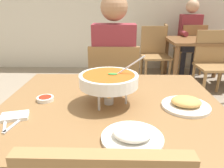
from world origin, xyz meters
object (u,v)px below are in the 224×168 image
curry_bowl (109,80)px  patron_bg_middle (190,34)px  sauce_dish (45,99)px  chair_bg_right (212,60)px  chair_bg_corner (158,46)px  chair_bg_window (154,51)px  diner_main (114,61)px  appetizer_plate (186,104)px  rice_plate (132,135)px  chair_diner_main (114,87)px  dining_table_main (111,119)px  chair_bg_middle (191,47)px  dining_table_far (200,47)px

curry_bowl → patron_bg_middle: patron_bg_middle is taller
sauce_dish → chair_bg_right: 2.51m
chair_bg_corner → chair_bg_window: 0.47m
diner_main → appetizer_plate: 0.95m
rice_plate → chair_bg_right: (1.24, 2.20, -0.23)m
patron_bg_middle → diner_main: bearing=-122.7°
chair_diner_main → curry_bowl: curry_bowl is taller
appetizer_plate → chair_bg_right: 2.15m
dining_table_main → patron_bg_middle: bearing=65.4°
curry_bowl → chair_diner_main: bearing=89.1°
curry_bowl → chair_bg_window: size_ratio=0.37×
chair_diner_main → rice_plate: (0.09, -1.12, 0.23)m
chair_bg_right → chair_diner_main: bearing=-140.8°
dining_table_main → chair_bg_corner: (0.78, 2.92, -0.11)m
chair_bg_middle → patron_bg_middle: (-0.05, -0.02, 0.24)m
dining_table_far → sauce_dish: bearing=-125.9°
dining_table_main → rice_plate: (0.09, -0.34, 0.12)m
chair_diner_main → chair_bg_right: (1.33, 1.08, 0.00)m
diner_main → rice_plate: diner_main is taller
curry_bowl → sauce_dish: 0.37m
rice_plate → dining_table_far: 2.95m
curry_bowl → chair_bg_right: bearing=54.5°
diner_main → chair_bg_right: diner_main is taller
chair_diner_main → curry_bowl: 0.87m
chair_bg_right → dining_table_main: bearing=-125.4°
chair_bg_corner → patron_bg_middle: 0.58m
chair_bg_middle → chair_bg_corner: bearing=175.8°
sauce_dish → dining_table_far: 2.87m
sauce_dish → patron_bg_middle: (1.67, 2.84, 0.01)m
rice_plate → chair_bg_window: 2.87m
chair_bg_right → chair_bg_window: size_ratio=1.00×
diner_main → dining_table_far: 2.02m
rice_plate → chair_bg_middle: chair_bg_middle is taller
chair_bg_window → curry_bowl: bearing=-104.6°
dining_table_far → rice_plate: bearing=-114.7°
chair_bg_corner → curry_bowl: bearing=-105.1°
chair_bg_right → chair_bg_window: same height
chair_bg_middle → chair_bg_right: size_ratio=1.00×
chair_diner_main → chair_bg_window: 1.80m
diner_main → chair_bg_middle: diner_main is taller
chair_diner_main → diner_main: 0.24m
dining_table_main → diner_main: (0.00, 0.82, 0.12)m
chair_bg_corner → patron_bg_middle: size_ratio=0.69×
sauce_dish → dining_table_far: bearing=54.1°
chair_diner_main → diner_main: bearing=90.0°
chair_diner_main → diner_main: diner_main is taller
diner_main → curry_bowl: diner_main is taller
dining_table_main → dining_table_far: size_ratio=1.16×
chair_bg_right → chair_bg_corner: 1.19m
dining_table_far → chair_bg_corner: (-0.54, 0.59, -0.09)m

